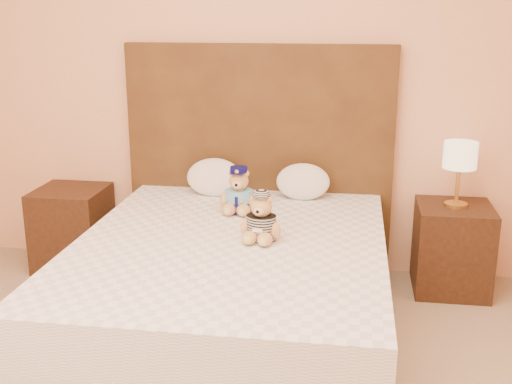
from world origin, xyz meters
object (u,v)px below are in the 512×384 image
Objects in this scene: pillow_right at (303,180)px; nightstand_left at (73,228)px; teddy_prisoner at (261,217)px; lamp at (460,159)px; nightstand_right at (452,248)px; teddy_police at (239,190)px; bed at (231,289)px; pillow_left at (214,175)px.

nightstand_left is at bearing -178.90° from pillow_right.
lamp is at bearing 43.66° from teddy_prisoner.
lamp is (-0.00, 0.00, 0.57)m from nightstand_right.
teddy_police is (-1.29, -0.32, -0.16)m from lamp.
bed and nightstand_right have the same top height.
teddy_police reaches higher than pillow_left.
nightstand_left is 2.17× the size of teddy_prisoner.
lamp is 1.18× the size of pillow_right.
nightstand_left is at bearing -178.25° from pillow_left.
nightstand_right is 1.40m from teddy_prisoner.
nightstand_right is 1.38× the size of lamp.
teddy_police reaches higher than teddy_prisoner.
pillow_right is (-0.94, 0.03, -0.18)m from lamp.
teddy_prisoner is 0.91m from pillow_left.
nightstand_left is 1.61m from pillow_right.
nightstand_left is (-1.25, 0.80, -0.00)m from bed.
bed is 5.59× the size of pillow_left.
lamp is at bearing -1.83° from pillow_right.
bed is at bearing -72.27° from pillow_left.
teddy_prisoner is at bearing -144.58° from lamp.
teddy_police is at bearing 121.80° from teddy_prisoner.
nightstand_right is 1.63× the size of pillow_right.
bed is 3.64× the size of nightstand_right.
pillow_left is at bearing 178.87° from nightstand_right.
nightstand_left is at bearing 167.58° from teddy_police.
teddy_police is at bearing 94.70° from bed.
teddy_prisoner reaches higher than pillow_right.
nightstand_left is 2.50m from nightstand_right.
pillow_right is at bearing 46.97° from teddy_police.
bed is 5.00× the size of lamp.
bed is 3.64× the size of nightstand_left.
nightstand_right is 1.02m from pillow_right.
lamp reaches higher than nightstand_right.
pillow_left reaches higher than nightstand_left.
nightstand_left is 1.32m from teddy_police.
bed is 0.96m from pillow_left.
nightstand_left is 1.38× the size of lamp.
lamp is 1.35m from teddy_prisoner.
nightstand_left is 1.06m from pillow_left.
teddy_prisoner reaches higher than nightstand_right.
bed is 1.48m from nightstand_left.
teddy_prisoner and pillow_left have the same top height.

